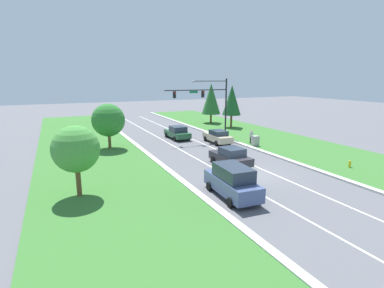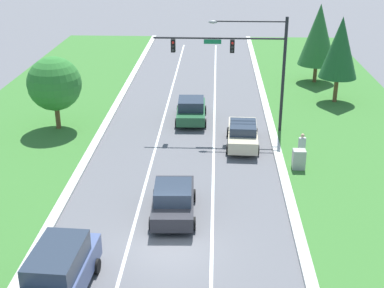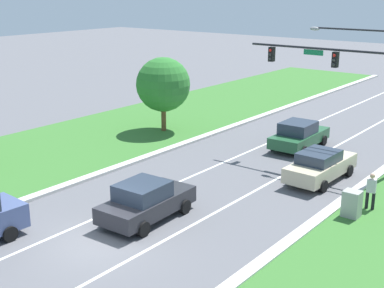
{
  "view_description": "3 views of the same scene",
  "coord_description": "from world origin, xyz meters",
  "px_view_note": "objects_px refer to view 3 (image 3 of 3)",
  "views": [
    {
      "loc": [
        -13.86,
        -19.05,
        7.6
      ],
      "look_at": [
        -2.03,
        6.57,
        1.36
      ],
      "focal_mm": 28.0,
      "sensor_mm": 36.0,
      "label": 1
    },
    {
      "loc": [
        1.83,
        -19.43,
        12.94
      ],
      "look_at": [
        0.65,
        6.59,
        2.06
      ],
      "focal_mm": 50.0,
      "sensor_mm": 36.0,
      "label": 2
    },
    {
      "loc": [
        13.99,
        -12.18,
        9.27
      ],
      "look_at": [
        -1.32,
        7.39,
        1.94
      ],
      "focal_mm": 50.0,
      "sensor_mm": 36.0,
      "label": 3
    }
  ],
  "objects_px": {
    "pedestrian": "(371,190)",
    "traffic_signal_mast": "(350,73)",
    "charcoal_sedan": "(146,201)",
    "oak_near_left_tree": "(163,85)",
    "utility_cabinet": "(352,205)",
    "forest_sedan": "(299,135)",
    "champagne_sedan": "(320,165)"
  },
  "relations": [
    {
      "from": "utility_cabinet",
      "to": "oak_near_left_tree",
      "type": "height_order",
      "value": "oak_near_left_tree"
    },
    {
      "from": "charcoal_sedan",
      "to": "utility_cabinet",
      "type": "height_order",
      "value": "charcoal_sedan"
    },
    {
      "from": "charcoal_sedan",
      "to": "utility_cabinet",
      "type": "relative_size",
      "value": 3.68
    },
    {
      "from": "utility_cabinet",
      "to": "traffic_signal_mast",
      "type": "bearing_deg",
      "value": 115.79
    },
    {
      "from": "champagne_sedan",
      "to": "pedestrian",
      "type": "height_order",
      "value": "pedestrian"
    },
    {
      "from": "utility_cabinet",
      "to": "oak_near_left_tree",
      "type": "xyz_separation_m",
      "value": [
        -15.22,
        5.66,
        2.56
      ]
    },
    {
      "from": "traffic_signal_mast",
      "to": "forest_sedan",
      "type": "xyz_separation_m",
      "value": [
        -3.53,
        1.8,
        -4.26
      ]
    },
    {
      "from": "traffic_signal_mast",
      "to": "charcoal_sedan",
      "type": "distance_m",
      "value": 12.63
    },
    {
      "from": "forest_sedan",
      "to": "pedestrian",
      "type": "bearing_deg",
      "value": -45.37
    },
    {
      "from": "pedestrian",
      "to": "oak_near_left_tree",
      "type": "relative_size",
      "value": 0.34
    },
    {
      "from": "utility_cabinet",
      "to": "pedestrian",
      "type": "xyz_separation_m",
      "value": [
        0.32,
        1.25,
        0.34
      ]
    },
    {
      "from": "forest_sedan",
      "to": "pedestrian",
      "type": "height_order",
      "value": "pedestrian"
    },
    {
      "from": "utility_cabinet",
      "to": "oak_near_left_tree",
      "type": "bearing_deg",
      "value": 159.59
    },
    {
      "from": "charcoal_sedan",
      "to": "pedestrian",
      "type": "distance_m",
      "value": 9.59
    },
    {
      "from": "utility_cabinet",
      "to": "charcoal_sedan",
      "type": "bearing_deg",
      "value": -141.04
    },
    {
      "from": "oak_near_left_tree",
      "to": "pedestrian",
      "type": "bearing_deg",
      "value": -15.86
    },
    {
      "from": "forest_sedan",
      "to": "pedestrian",
      "type": "xyz_separation_m",
      "value": [
        6.72,
        -6.48,
        0.13
      ]
    },
    {
      "from": "traffic_signal_mast",
      "to": "charcoal_sedan",
      "type": "xyz_separation_m",
      "value": [
        -3.76,
        -11.29,
        -4.25
      ]
    },
    {
      "from": "forest_sedan",
      "to": "utility_cabinet",
      "type": "relative_size",
      "value": 3.77
    },
    {
      "from": "traffic_signal_mast",
      "to": "forest_sedan",
      "type": "relative_size",
      "value": 1.85
    },
    {
      "from": "oak_near_left_tree",
      "to": "champagne_sedan",
      "type": "bearing_deg",
      "value": -10.56
    },
    {
      "from": "charcoal_sedan",
      "to": "oak_near_left_tree",
      "type": "bearing_deg",
      "value": 125.66
    },
    {
      "from": "charcoal_sedan",
      "to": "forest_sedan",
      "type": "relative_size",
      "value": 0.97
    },
    {
      "from": "forest_sedan",
      "to": "utility_cabinet",
      "type": "height_order",
      "value": "forest_sedan"
    },
    {
      "from": "traffic_signal_mast",
      "to": "oak_near_left_tree",
      "type": "xyz_separation_m",
      "value": [
        -12.35,
        -0.27,
        -1.9
      ]
    },
    {
      "from": "charcoal_sedan",
      "to": "forest_sedan",
      "type": "distance_m",
      "value": 13.09
    },
    {
      "from": "pedestrian",
      "to": "traffic_signal_mast",
      "type": "bearing_deg",
      "value": -64.03
    },
    {
      "from": "traffic_signal_mast",
      "to": "champagne_sedan",
      "type": "distance_m",
      "value": 4.99
    },
    {
      "from": "utility_cabinet",
      "to": "pedestrian",
      "type": "height_order",
      "value": "pedestrian"
    },
    {
      "from": "traffic_signal_mast",
      "to": "pedestrian",
      "type": "distance_m",
      "value": 7.01
    },
    {
      "from": "charcoal_sedan",
      "to": "pedestrian",
      "type": "bearing_deg",
      "value": 41.25
    },
    {
      "from": "champagne_sedan",
      "to": "pedestrian",
      "type": "relative_size",
      "value": 2.77
    }
  ]
}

